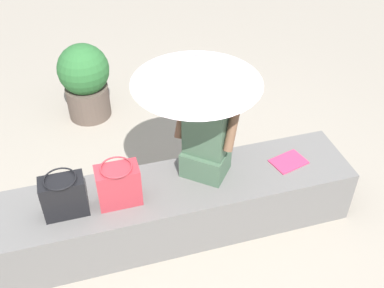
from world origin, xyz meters
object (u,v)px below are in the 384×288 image
object	(u,v)px
person_seated	(206,134)
parasol	(197,69)
handbag_black	(119,185)
planter_near	(85,80)
tote_bag_canvas	(64,196)
magazine	(289,162)

from	to	relation	value
person_seated	parasol	xyz separation A→B (m)	(0.08, 0.01, 0.58)
handbag_black	planter_near	size ratio (longest dim) A/B	0.41
handbag_black	tote_bag_canvas	size ratio (longest dim) A/B	1.02
handbag_black	tote_bag_canvas	xyz separation A→B (m)	(0.39, 0.00, -0.00)
handbag_black	person_seated	bearing A→B (deg)	-169.25
parasol	magazine	xyz separation A→B (m)	(-0.78, 0.08, -0.96)
tote_bag_canvas	handbag_black	bearing A→B (deg)	-179.93
magazine	planter_near	xyz separation A→B (m)	(1.48, -1.87, -0.05)
tote_bag_canvas	magazine	distance (m)	1.81
handbag_black	planter_near	distance (m)	1.93
magazine	handbag_black	bearing A→B (deg)	-12.75
planter_near	person_seated	bearing A→B (deg)	113.77
handbag_black	tote_bag_canvas	bearing A→B (deg)	0.07
planter_near	handbag_black	bearing A→B (deg)	92.18
magazine	parasol	bearing A→B (deg)	-20.77
person_seated	planter_near	xyz separation A→B (m)	(0.78, -1.78, -0.44)
parasol	handbag_black	world-z (taller)	parasol
tote_bag_canvas	magazine	xyz separation A→B (m)	(-1.80, -0.05, -0.16)
person_seated	parasol	world-z (taller)	parasol
person_seated	magazine	size ratio (longest dim) A/B	3.21
parasol	handbag_black	distance (m)	1.02
handbag_black	magazine	bearing A→B (deg)	-178.11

